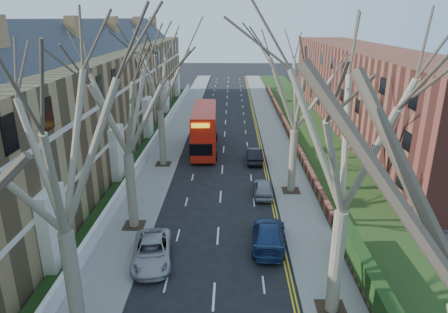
{
  "coord_description": "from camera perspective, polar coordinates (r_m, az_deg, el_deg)",
  "views": [
    {
      "loc": [
        0.85,
        -7.8,
        13.4
      ],
      "look_at": [
        0.26,
        21.73,
        3.11
      ],
      "focal_mm": 32.0,
      "sensor_mm": 36.0,
      "label": 1
    }
  ],
  "objects": [
    {
      "name": "pavement_left",
      "position": [
        49.14,
        -6.93,
        3.31
      ],
      "size": [
        3.0,
        102.0,
        0.12
      ],
      "primitive_type": "cube",
      "color": "slate",
      "rests_on": "ground"
    },
    {
      "name": "pavement_right",
      "position": [
        48.93,
        7.15,
        3.23
      ],
      "size": [
        3.0,
        102.0,
        0.12
      ],
      "primitive_type": "cube",
      "color": "slate",
      "rests_on": "ground"
    },
    {
      "name": "terrace_left",
      "position": [
        42.16,
        -19.16,
        7.39
      ],
      "size": [
        9.7,
        78.0,
        13.6
      ],
      "color": "olive",
      "rests_on": "ground"
    },
    {
      "name": "flats_right",
      "position": [
        54.1,
        19.27,
        9.2
      ],
      "size": [
        13.97,
        54.0,
        10.0
      ],
      "color": "brown",
      "rests_on": "ground"
    },
    {
      "name": "front_wall_left",
      "position": [
        41.72,
        -10.67,
        1.02
      ],
      "size": [
        0.3,
        78.0,
        1.0
      ],
      "color": "white",
      "rests_on": "ground"
    },
    {
      "name": "grass_verge_right",
      "position": [
        49.58,
        12.34,
        3.25
      ],
      "size": [
        6.0,
        102.0,
        0.06
      ],
      "color": "#203B15",
      "rests_on": "ground"
    },
    {
      "name": "tree_left_mid",
      "position": [
        15.75,
        -23.53,
        3.45
      ],
      "size": [
        10.5,
        10.5,
        14.71
      ],
      "color": "#716451",
      "rests_on": "ground"
    },
    {
      "name": "tree_left_far",
      "position": [
        25.03,
        -14.23,
        9.05
      ],
      "size": [
        10.15,
        10.15,
        14.22
      ],
      "color": "#716451",
      "rests_on": "ground"
    },
    {
      "name": "tree_left_dist",
      "position": [
        36.59,
        -9.42,
        12.93
      ],
      "size": [
        10.5,
        10.5,
        14.71
      ],
      "color": "#716451",
      "rests_on": "ground"
    },
    {
      "name": "tree_right_mid",
      "position": [
        16.96,
        17.79,
        5.18
      ],
      "size": [
        10.5,
        10.5,
        14.71
      ],
      "color": "#716451",
      "rests_on": "ground"
    },
    {
      "name": "tree_right_far",
      "position": [
        30.47,
        10.48,
        11.05
      ],
      "size": [
        10.15,
        10.15,
        14.22
      ],
      "color": "#716451",
      "rests_on": "ground"
    },
    {
      "name": "double_decker_bus",
      "position": [
        42.3,
        -2.8,
        3.8
      ],
      "size": [
        2.98,
        10.65,
        4.44
      ],
      "rotation": [
        0.0,
        0.0,
        3.18
      ],
      "color": "red",
      "rests_on": "ground"
    },
    {
      "name": "car_left_far",
      "position": [
        24.02,
        -10.24,
        -13.2
      ],
      "size": [
        2.77,
        4.97,
        1.31
      ],
      "primitive_type": "imported",
      "rotation": [
        0.0,
        0.0,
        0.13
      ],
      "color": "#A8A7AC",
      "rests_on": "ground"
    },
    {
      "name": "car_right_near",
      "position": [
        25.26,
        6.4,
        -11.07
      ],
      "size": [
        2.46,
        5.1,
        1.43
      ],
      "primitive_type": "imported",
      "rotation": [
        0.0,
        0.0,
        3.05
      ],
      "color": "navy",
      "rests_on": "ground"
    },
    {
      "name": "car_right_mid",
      "position": [
        31.9,
        5.64,
        -4.48
      ],
      "size": [
        1.64,
        3.8,
        1.28
      ],
      "primitive_type": "imported",
      "rotation": [
        0.0,
        0.0,
        3.11
      ],
      "color": "gray",
      "rests_on": "ground"
    },
    {
      "name": "car_right_far",
      "position": [
        39.2,
        4.36,
        0.23
      ],
      "size": [
        1.47,
        4.2,
        1.38
      ],
      "primitive_type": "imported",
      "rotation": [
        0.0,
        0.0,
        3.14
      ],
      "color": "black",
      "rests_on": "ground"
    }
  ]
}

